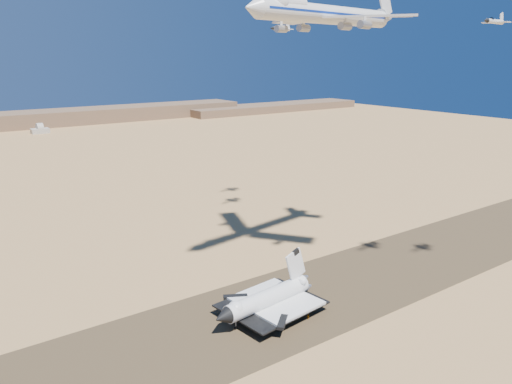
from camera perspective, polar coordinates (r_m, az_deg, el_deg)
ground at (r=172.69m, az=-0.16°, el=-14.06°), size 1200.00×1200.00×0.00m
runway at (r=172.67m, az=-0.16°, el=-14.05°), size 600.00×50.00×0.06m
ridgeline at (r=672.11m, az=-22.38°, el=7.59°), size 960.00×90.00×18.00m
shuttle at (r=171.00m, az=1.23°, el=-12.28°), size 41.73×28.59×20.50m
carrier_747 at (r=193.55m, az=7.69°, el=19.50°), size 85.85×65.46×21.30m
crew_a at (r=171.42m, az=4.10°, el=-14.01°), size 0.40×0.60×1.62m
crew_b at (r=172.60m, az=4.47°, el=-13.76°), size 0.81×0.99×1.78m
crew_c at (r=171.46m, az=5.99°, el=-13.99°), size 1.24×0.87×1.92m
chase_jet_a at (r=189.55m, az=25.59°, el=17.18°), size 15.84×8.86×3.97m
chase_jet_c at (r=246.55m, az=2.85°, el=18.14°), size 16.28×9.52×4.16m
chase_jet_d at (r=268.97m, az=2.74°, el=19.85°), size 15.87×8.55×3.95m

